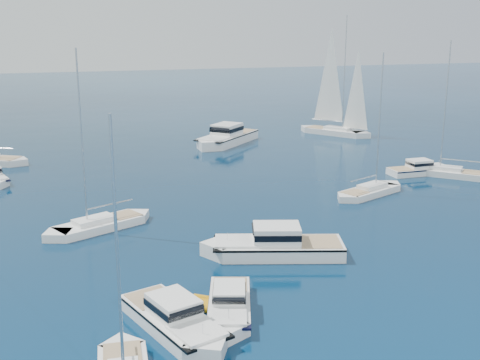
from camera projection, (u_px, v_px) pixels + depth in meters
The scene contains 11 objects.
ground at pixel (379, 335), 32.10m from camera, with size 400.00×400.00×0.00m, color navy.
motor_cruiser_near at pixel (176, 330), 32.64m from camera, with size 2.81×9.19×2.41m, color white, non-canonical shape.
motor_cruiser_left at pixel (229, 313), 34.54m from camera, with size 2.40×7.86×2.06m, color white, non-canonical shape.
motor_cruiser_centre at pixel (273, 255), 43.29m from camera, with size 3.37×11.01×2.89m, color white, non-canonical shape.
motor_cruiser_far_r at pixel (420, 174), 67.03m from camera, with size 2.45×8.01×2.10m, color white, non-canonical shape.
motor_cruiser_distant at pixel (226, 144), 84.02m from camera, with size 4.15×13.57×3.56m, color white, non-canonical shape.
sailboat_mid_r at pixel (449, 176), 66.05m from camera, with size 2.67×10.27×15.09m, color silver, non-canonical shape.
sailboat_mid_l at pixel (99, 229), 48.86m from camera, with size 2.65×10.18×14.97m, color white, non-canonical shape.
sailboat_centre at pixel (369, 195), 58.83m from camera, with size 2.49×9.59×14.10m, color white, non-canonical shape.
sailboat_sails_r at pixel (335, 134), 91.38m from camera, with size 3.21×12.36×18.16m, color silver, non-canonical shape.
tender_yellow at pixel (216, 310), 35.01m from camera, with size 1.92×3.47×0.95m, color orange, non-canonical shape.
Camera 1 is at (-16.18, -25.23, 16.01)m, focal length 45.15 mm.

